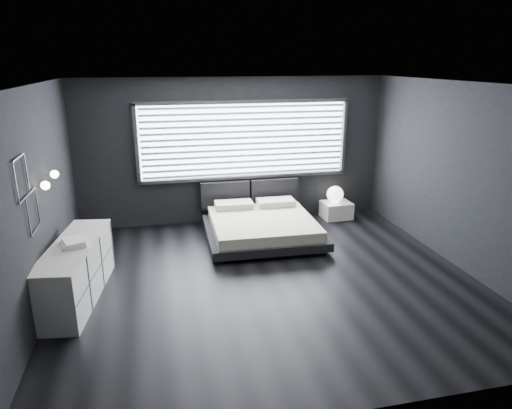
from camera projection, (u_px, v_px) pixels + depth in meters
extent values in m
plane|color=black|center=(269.00, 280.00, 6.73)|extent=(6.00, 6.00, 0.00)
plane|color=white|center=(270.00, 84.00, 5.88)|extent=(6.00, 6.00, 0.00)
cube|color=black|center=(235.00, 151.00, 8.86)|extent=(6.00, 0.04, 2.80)
cube|color=black|center=(352.00, 276.00, 3.75)|extent=(6.00, 0.04, 2.80)
cube|color=black|center=(36.00, 203.00, 5.68)|extent=(0.04, 5.50, 2.80)
cube|color=black|center=(460.00, 177.00, 6.93)|extent=(0.04, 5.50, 2.80)
cube|color=white|center=(245.00, 140.00, 8.82)|extent=(4.00, 0.02, 1.38)
cube|color=#47474C|center=(136.00, 145.00, 8.37)|extent=(0.06, 0.08, 1.48)
cube|color=#47474C|center=(344.00, 137.00, 9.22)|extent=(0.06, 0.08, 1.48)
cube|color=#47474C|center=(245.00, 102.00, 8.57)|extent=(4.14, 0.08, 0.06)
cube|color=#47474C|center=(245.00, 177.00, 9.02)|extent=(4.14, 0.08, 0.06)
cube|color=silver|center=(245.00, 141.00, 8.77)|extent=(3.94, 0.03, 1.32)
cube|color=black|center=(225.00, 194.00, 8.97)|extent=(0.96, 0.16, 0.52)
cube|color=black|center=(274.00, 191.00, 9.17)|extent=(0.96, 0.16, 0.52)
cylinder|color=silver|center=(39.00, 186.00, 5.67)|extent=(0.10, 0.02, 0.02)
sphere|color=#FFE5B7|center=(45.00, 185.00, 5.69)|extent=(0.11, 0.11, 0.11)
cylinder|color=silver|center=(49.00, 175.00, 6.23)|extent=(0.10, 0.02, 0.02)
sphere|color=#FFE5B7|center=(54.00, 174.00, 6.25)|extent=(0.11, 0.11, 0.11)
cube|color=#47474C|center=(18.00, 158.00, 4.97)|extent=(0.01, 0.46, 0.02)
cube|color=#47474C|center=(25.00, 198.00, 5.10)|extent=(0.01, 0.46, 0.02)
cube|color=#47474C|center=(27.00, 173.00, 5.25)|extent=(0.01, 0.02, 0.46)
cube|color=#47474C|center=(16.00, 183.00, 4.82)|extent=(0.01, 0.02, 0.46)
cube|color=#47474C|center=(30.00, 193.00, 5.34)|extent=(0.01, 0.46, 0.02)
cube|color=#47474C|center=(36.00, 230.00, 5.48)|extent=(0.01, 0.46, 0.02)
cube|color=#47474C|center=(38.00, 206.00, 5.62)|extent=(0.01, 0.02, 0.46)
cube|color=#47474C|center=(28.00, 218.00, 5.20)|extent=(0.01, 0.02, 0.46)
cube|color=black|center=(220.00, 259.00, 7.34)|extent=(0.11, 0.11, 0.07)
cube|color=black|center=(322.00, 251.00, 7.66)|extent=(0.11, 0.11, 0.07)
cube|color=black|center=(210.00, 226.00, 8.78)|extent=(0.11, 0.11, 0.07)
cube|color=black|center=(297.00, 220.00, 9.10)|extent=(0.11, 0.11, 0.07)
cube|color=black|center=(263.00, 232.00, 8.19)|extent=(2.05, 1.96, 0.15)
cube|color=beige|center=(263.00, 223.00, 8.14)|extent=(1.83, 1.83, 0.18)
cube|color=beige|center=(234.00, 205.00, 8.68)|extent=(0.72, 0.40, 0.12)
cube|color=beige|center=(276.00, 202.00, 8.83)|extent=(0.72, 0.40, 0.12)
cube|color=white|center=(336.00, 210.00, 9.32)|extent=(0.59, 0.50, 0.33)
sphere|color=white|center=(335.00, 194.00, 9.23)|extent=(0.33, 0.33, 0.33)
cube|color=white|center=(76.00, 271.00, 6.12)|extent=(0.81, 2.00, 0.78)
cube|color=#47474C|center=(97.00, 270.00, 6.14)|extent=(0.28, 1.91, 0.76)
cube|color=white|center=(73.00, 243.00, 5.98)|extent=(0.37, 0.43, 0.04)
cube|color=white|center=(73.00, 241.00, 5.95)|extent=(0.34, 0.39, 0.03)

